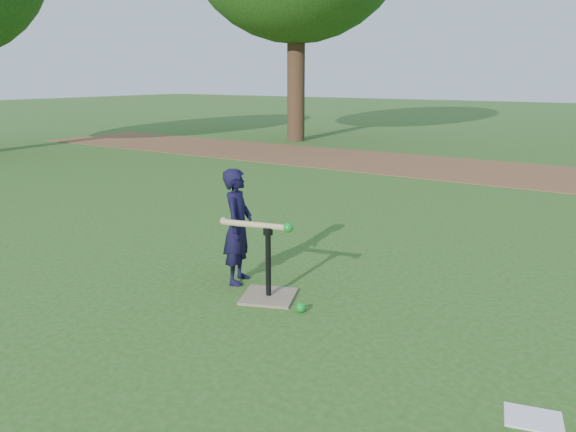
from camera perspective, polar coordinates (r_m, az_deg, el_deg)
The scene contains 7 objects.
ground at distance 4.99m, azimuth -2.82°, elevation -7.42°, with size 80.00×80.00×0.00m, color #285116.
dirt_strip at distance 11.71m, azimuth 19.35°, elevation 4.33°, with size 24.00×3.00×0.01m, color brown.
child at distance 5.02m, azimuth -5.12°, elevation -1.06°, with size 0.38×0.25×1.04m, color black.
wiffle_ball_ground at distance 4.51m, azimuth 1.33°, elevation -9.28°, with size 0.08×0.08×0.08m, color #0D8F21.
clipboard at distance 3.52m, azimuth 23.67°, elevation -18.35°, with size 0.30×0.23×0.01m, color white.
batting_tee at distance 4.76m, azimuth -1.99°, elevation -7.05°, with size 0.56×0.56×0.61m.
swing_action at distance 4.63m, azimuth -3.05°, elevation -0.92°, with size 0.71×0.19×0.10m.
Camera 1 is at (2.75, -3.74, 1.83)m, focal length 35.00 mm.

